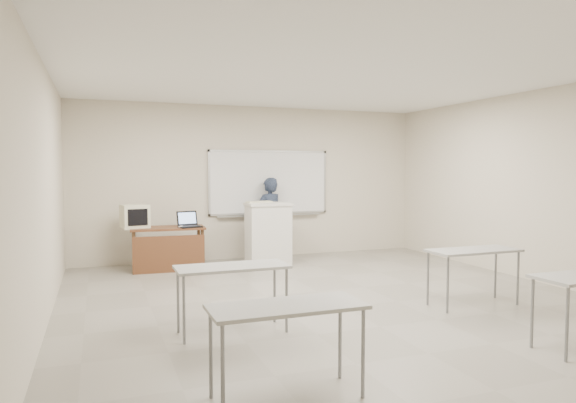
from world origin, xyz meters
name	(u,v)px	position (x,y,z in m)	size (l,w,h in m)	color
floor	(344,307)	(0.00, 0.00, -0.01)	(7.00, 8.00, 0.01)	gray
whiteboard	(269,183)	(0.30, 3.97, 1.48)	(2.48, 0.10, 1.31)	white
student_desks	(404,276)	(0.00, -1.35, 0.67)	(4.40, 2.20, 0.73)	#9C9B96
instructor_desk	(169,241)	(-1.80, 3.19, 0.52)	(1.27, 0.63, 0.75)	brown
podium	(268,233)	(0.02, 3.20, 0.57)	(0.81, 0.59, 1.14)	white
crt_monitor	(134,216)	(-2.35, 3.43, 0.95)	(0.44, 0.49, 0.41)	beige
laptop	(190,224)	(-1.43, 3.18, 0.81)	(0.37, 0.34, 0.27)	black
mouse	(181,227)	(-1.60, 3.10, 0.77)	(0.10, 0.06, 0.04)	#A5A7AD
keyboard	(259,202)	(-0.13, 3.28, 1.15)	(0.50, 0.17, 0.03)	beige
presenter	(269,218)	(0.24, 3.79, 0.80)	(0.58, 0.38, 1.60)	black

